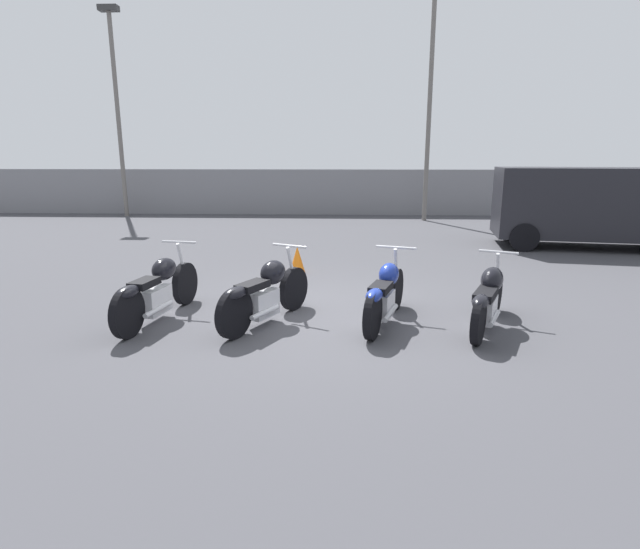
% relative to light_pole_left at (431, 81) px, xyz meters
% --- Properties ---
extents(ground_plane, '(60.00, 60.00, 0.00)m').
position_rel_light_pole_left_xyz_m(ground_plane, '(-3.29, -11.32, -4.83)').
color(ground_plane, '#424247').
extents(fence_back, '(40.00, 0.04, 1.79)m').
position_rel_light_pole_left_xyz_m(fence_back, '(-3.29, 1.62, -3.93)').
color(fence_back, gray).
rests_on(fence_back, ground_plane).
extents(light_pole_left, '(0.70, 0.35, 8.27)m').
position_rel_light_pole_left_xyz_m(light_pole_left, '(0.00, 0.00, 0.00)').
color(light_pole_left, slate).
rests_on(light_pole_left, ground_plane).
extents(light_pole_right, '(0.70, 0.35, 7.57)m').
position_rel_light_pole_left_xyz_m(light_pole_right, '(-11.48, 0.80, -0.36)').
color(light_pole_right, slate).
rests_on(light_pole_right, ground_plane).
extents(motorcycle_slot_0, '(0.67, 2.22, 1.04)m').
position_rel_light_pole_left_xyz_m(motorcycle_slot_0, '(-5.61, -11.70, -4.38)').
color(motorcycle_slot_0, black).
rests_on(motorcycle_slot_0, ground_plane).
extents(motorcycle_slot_1, '(1.06, 1.91, 1.03)m').
position_rel_light_pole_left_xyz_m(motorcycle_slot_1, '(-4.05, -11.78, -4.38)').
color(motorcycle_slot_1, black).
rests_on(motorcycle_slot_1, ground_plane).
extents(motorcycle_slot_2, '(0.84, 1.95, 1.01)m').
position_rel_light_pole_left_xyz_m(motorcycle_slot_2, '(-2.37, -11.72, -4.40)').
color(motorcycle_slot_2, black).
rests_on(motorcycle_slot_2, ground_plane).
extents(motorcycle_slot_3, '(0.98, 1.89, 0.97)m').
position_rel_light_pole_left_xyz_m(motorcycle_slot_3, '(-0.98, -11.84, -4.40)').
color(motorcycle_slot_3, black).
rests_on(motorcycle_slot_3, ground_plane).
extents(parked_van, '(4.94, 2.58, 2.02)m').
position_rel_light_pole_left_xyz_m(parked_van, '(3.38, -5.46, -3.70)').
color(parked_van, black).
rests_on(parked_van, ground_plane).
extents(traffic_cone_near, '(0.32, 0.32, 0.54)m').
position_rel_light_pole_left_xyz_m(traffic_cone_near, '(-3.89, -8.62, -4.56)').
color(traffic_cone_near, orange).
rests_on(traffic_cone_near, ground_plane).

